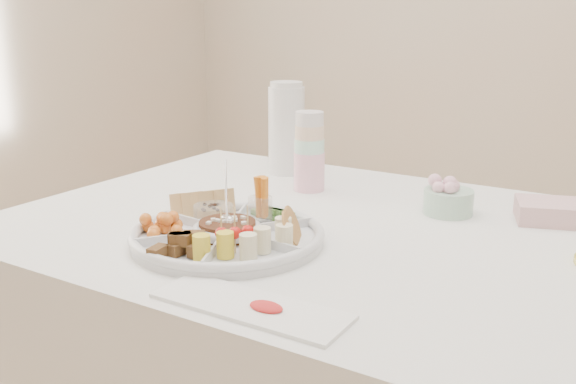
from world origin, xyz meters
The scene contains 13 objects.
party_tray centered at (-0.17, -0.21, 0.78)m, with size 0.38×0.38×0.04m, color white.
bean_dip centered at (-0.17, -0.21, 0.79)m, with size 0.11×0.11×0.04m, color #432316.
tortillas centered at (-0.05, -0.16, 0.80)m, with size 0.09×0.09×0.05m, color tan, non-canonical shape.
carrot_cucumber centered at (-0.16, -0.08, 0.82)m, with size 0.10×0.10×0.09m, color orange, non-canonical shape.
pita_raisins centered at (-0.28, -0.13, 0.80)m, with size 0.12×0.12×0.06m, color tan, non-canonical shape.
cherries centered at (-0.29, -0.26, 0.79)m, with size 0.11×0.11×0.05m, color orange, non-canonical shape.
granola_chunks centered at (-0.19, -0.34, 0.79)m, with size 0.10×0.10×0.05m, color #4A2E1B, non-canonical shape.
banana_tomato centered at (-0.07, -0.29, 0.82)m, with size 0.10×0.10×0.09m, color #E0CD71, non-canonical shape.
cup_stack centered at (-0.24, 0.23, 0.87)m, with size 0.08×0.08×0.22m, color beige.
thermos centered at (-0.39, 0.36, 0.89)m, with size 0.10×0.10×0.27m, color white.
flower_bowl centered at (0.14, 0.21, 0.80)m, with size 0.11×0.11×0.08m, color #ABC1B1.
napkin_stack centered at (0.35, 0.28, 0.78)m, with size 0.14×0.12×0.05m, color beige.
placemat centered at (0.04, -0.43, 0.76)m, with size 0.32×0.11×0.01m, color white.
Camera 1 is at (0.57, -1.18, 1.20)m, focal length 40.00 mm.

